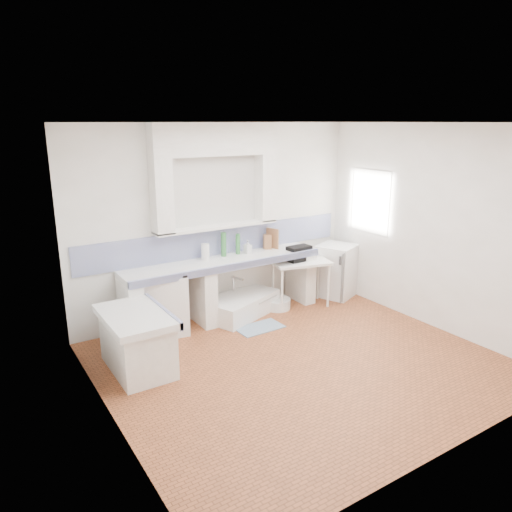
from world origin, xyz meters
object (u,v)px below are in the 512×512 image
sink (241,306)px  side_table (301,284)px  stove (163,304)px  fridge (336,270)px

sink → side_table: bearing=-30.9°
stove → fridge: bearing=5.6°
sink → stove: bearing=157.3°
sink → side_table: size_ratio=1.31×
side_table → fridge: 0.78m
fridge → sink: bearing=152.7°
sink → fridge: 1.79m
stove → fridge: fridge is taller
stove → sink: (1.22, -0.04, -0.28)m
sink → side_table: side_table is taller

